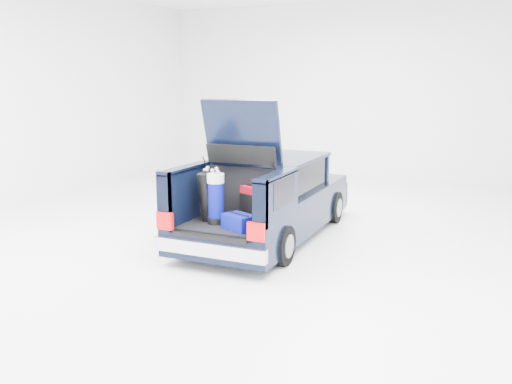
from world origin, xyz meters
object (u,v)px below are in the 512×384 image
at_px(car, 270,199).
at_px(red_suitcase, 252,203).
at_px(black_golf_bag, 207,197).
at_px(blue_golf_bag, 216,198).
at_px(blue_duffel, 239,222).

distance_m(car, red_suitcase, 1.22).
xyz_separation_m(car, red_suitcase, (0.19, -1.19, 0.19)).
bearing_deg(black_golf_bag, red_suitcase, 56.57).
height_order(black_golf_bag, blue_golf_bag, blue_golf_bag).
height_order(red_suitcase, blue_duffel, red_suitcase).
relative_size(black_golf_bag, blue_golf_bag, 0.97).
distance_m(car, black_golf_bag, 1.67).
bearing_deg(blue_golf_bag, blue_duffel, -27.18).
xyz_separation_m(car, blue_golf_bag, (-0.19, -1.68, 0.32)).
bearing_deg(blue_duffel, blue_golf_bag, -176.59).
relative_size(red_suitcase, blue_duffel, 0.99).
height_order(black_golf_bag, blue_duffel, black_golf_bag).
bearing_deg(black_golf_bag, blue_golf_bag, -1.31).
xyz_separation_m(red_suitcase, blue_duffel, (0.09, -0.66, -0.15)).
relative_size(black_golf_bag, blue_duffel, 1.53).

